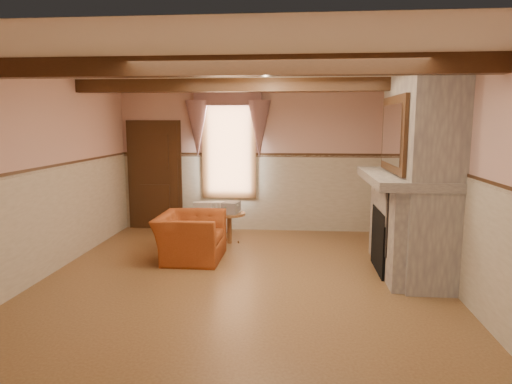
# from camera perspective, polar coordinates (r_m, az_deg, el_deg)

# --- Properties ---
(floor) EXTENTS (5.50, 6.00, 0.01)m
(floor) POSITION_cam_1_polar(r_m,az_deg,el_deg) (6.34, -1.83, -10.97)
(floor) COLOR brown
(floor) RESTS_ON ground
(ceiling) EXTENTS (5.50, 6.00, 0.01)m
(ceiling) POSITION_cam_1_polar(r_m,az_deg,el_deg) (6.01, -1.96, 15.06)
(ceiling) COLOR silver
(ceiling) RESTS_ON wall_back
(wall_back) EXTENTS (5.50, 0.02, 2.80)m
(wall_back) POSITION_cam_1_polar(r_m,az_deg,el_deg) (8.99, 0.43, 4.02)
(wall_back) COLOR #D1A090
(wall_back) RESTS_ON floor
(wall_front) EXTENTS (5.50, 0.02, 2.80)m
(wall_front) POSITION_cam_1_polar(r_m,az_deg,el_deg) (3.10, -8.64, -5.11)
(wall_front) COLOR #D1A090
(wall_front) RESTS_ON floor
(wall_left) EXTENTS (0.02, 6.00, 2.80)m
(wall_left) POSITION_cam_1_polar(r_m,az_deg,el_deg) (6.91, -25.17, 1.77)
(wall_left) COLOR #D1A090
(wall_left) RESTS_ON floor
(wall_right) EXTENTS (0.02, 6.00, 2.80)m
(wall_right) POSITION_cam_1_polar(r_m,az_deg,el_deg) (6.30, 23.77, 1.27)
(wall_right) COLOR #D1A090
(wall_right) RESTS_ON floor
(wainscot) EXTENTS (5.50, 6.00, 1.50)m
(wainscot) POSITION_cam_1_polar(r_m,az_deg,el_deg) (6.13, -1.86, -4.36)
(wainscot) COLOR beige
(wainscot) RESTS_ON floor
(chair_rail) EXTENTS (5.50, 6.00, 0.08)m
(chair_rail) POSITION_cam_1_polar(r_m,az_deg,el_deg) (6.00, -1.90, 2.63)
(chair_rail) COLOR black
(chair_rail) RESTS_ON wainscot
(firebox) EXTENTS (0.20, 0.95, 0.90)m
(firebox) POSITION_cam_1_polar(r_m,az_deg,el_deg) (6.86, 15.70, -5.85)
(firebox) COLOR black
(firebox) RESTS_ON floor
(armchair) EXTENTS (0.98, 1.11, 0.72)m
(armchair) POSITION_cam_1_polar(r_m,az_deg,el_deg) (7.25, -8.19, -5.56)
(armchair) COLOR #994219
(armchair) RESTS_ON floor
(side_table) EXTENTS (0.71, 0.71, 0.55)m
(side_table) POSITION_cam_1_polar(r_m,az_deg,el_deg) (8.14, -3.34, -4.51)
(side_table) COLOR brown
(side_table) RESTS_ON floor
(book_stack) EXTENTS (0.32, 0.36, 0.20)m
(book_stack) POSITION_cam_1_polar(r_m,az_deg,el_deg) (8.04, -3.14, -1.94)
(book_stack) COLOR #B7AD8C
(book_stack) RESTS_ON side_table
(radiator) EXTENTS (0.72, 0.30, 0.60)m
(radiator) POSITION_cam_1_polar(r_m,az_deg,el_deg) (8.97, -5.61, -3.13)
(radiator) COLOR silver
(radiator) RESTS_ON floor
(bowl) EXTENTS (0.37, 0.37, 0.09)m
(bowl) POSITION_cam_1_polar(r_m,az_deg,el_deg) (6.95, 17.70, 2.77)
(bowl) COLOR brown
(bowl) RESTS_ON mantel
(mantel_clock) EXTENTS (0.14, 0.24, 0.20)m
(mantel_clock) POSITION_cam_1_polar(r_m,az_deg,el_deg) (7.51, 16.77, 3.64)
(mantel_clock) COLOR black
(mantel_clock) RESTS_ON mantel
(oil_lamp) EXTENTS (0.11, 0.11, 0.28)m
(oil_lamp) POSITION_cam_1_polar(r_m,az_deg,el_deg) (7.30, 17.11, 3.81)
(oil_lamp) COLOR gold
(oil_lamp) RESTS_ON mantel
(candle_red) EXTENTS (0.06, 0.06, 0.16)m
(candle_red) POSITION_cam_1_polar(r_m,az_deg,el_deg) (5.97, 19.80, 2.08)
(candle_red) COLOR maroon
(candle_red) RESTS_ON mantel
(jar_yellow) EXTENTS (0.06, 0.06, 0.12)m
(jar_yellow) POSITION_cam_1_polar(r_m,az_deg,el_deg) (6.20, 19.24, 2.16)
(jar_yellow) COLOR gold
(jar_yellow) RESTS_ON mantel
(fireplace) EXTENTS (0.85, 2.00, 2.80)m
(fireplace) POSITION_cam_1_polar(r_m,az_deg,el_deg) (6.78, 19.57, 1.98)
(fireplace) COLOR gray
(fireplace) RESTS_ON floor
(mantel) EXTENTS (1.05, 2.05, 0.12)m
(mantel) POSITION_cam_1_polar(r_m,az_deg,el_deg) (6.74, 18.07, 1.68)
(mantel) COLOR gray
(mantel) RESTS_ON fireplace
(overmantel_mirror) EXTENTS (0.06, 1.44, 1.04)m
(overmantel_mirror) POSITION_cam_1_polar(r_m,az_deg,el_deg) (6.66, 16.76, 6.92)
(overmantel_mirror) COLOR silver
(overmantel_mirror) RESTS_ON fireplace
(door) EXTENTS (1.10, 0.10, 2.10)m
(door) POSITION_cam_1_polar(r_m,az_deg,el_deg) (9.37, -12.52, 1.85)
(door) COLOR black
(door) RESTS_ON floor
(window) EXTENTS (1.06, 0.08, 2.02)m
(window) POSITION_cam_1_polar(r_m,az_deg,el_deg) (9.01, -3.41, 5.61)
(window) COLOR white
(window) RESTS_ON wall_back
(window_drapes) EXTENTS (1.30, 0.14, 1.40)m
(window_drapes) POSITION_cam_1_polar(r_m,az_deg,el_deg) (8.91, -3.53, 9.43)
(window_drapes) COLOR gray
(window_drapes) RESTS_ON wall_back
(ceiling_beam_front) EXTENTS (5.50, 0.18, 0.20)m
(ceiling_beam_front) POSITION_cam_1_polar(r_m,az_deg,el_deg) (4.81, -3.77, 15.42)
(ceiling_beam_front) COLOR black
(ceiling_beam_front) RESTS_ON ceiling
(ceiling_beam_back) EXTENTS (5.50, 0.18, 0.20)m
(ceiling_beam_back) POSITION_cam_1_polar(r_m,az_deg,el_deg) (7.18, -0.75, 13.22)
(ceiling_beam_back) COLOR black
(ceiling_beam_back) RESTS_ON ceiling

